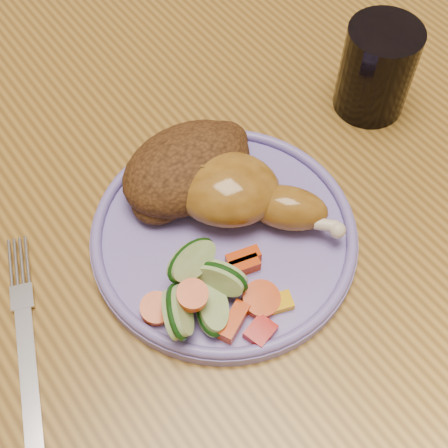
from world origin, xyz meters
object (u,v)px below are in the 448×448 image
Objects in this scene: chair_far at (26,13)px; plate at (224,236)px; dining_table at (236,181)px; fork at (26,345)px; drinking_glass at (377,70)px.

chair_far is 3.77× the size of plate.
dining_table is 8.53× the size of fork.
dining_table is at bearing 47.21° from plate.
drinking_glass is (0.14, -0.05, 0.13)m from dining_table.
fork is (-0.19, 0.01, -0.00)m from plate.
fork is 0.42m from drinking_glass.
drinking_glass is at bearing 4.17° from fork.
fork is at bearing -175.83° from drinking_glass.
plate is 1.47× the size of fork.
plate is at bearing -96.89° from chair_far.
plate reaches higher than fork.
chair_far is at bearing 83.11° from plate.
plate is at bearing -168.60° from drinking_glass.
chair_far is 0.75m from drinking_glass.
fork is at bearing 175.65° from plate.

